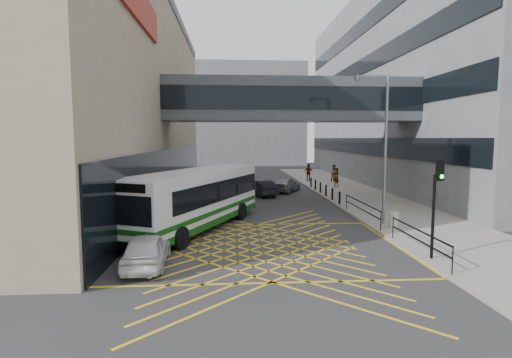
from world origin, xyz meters
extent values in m
plane|color=#333335|center=(0.00, 0.00, 0.00)|extent=(120.00, 120.00, 0.00)
cube|color=gray|center=(-18.00, 16.00, 8.00)|extent=(24.00, 42.00, 16.00)
cube|color=black|center=(-5.96, 16.00, 2.00)|extent=(0.10, 41.50, 4.00)
cube|color=maroon|center=(-5.92, 4.00, 11.50)|extent=(0.18, 9.00, 1.80)
cube|color=slate|center=(-5.96, 16.00, 15.60)|extent=(0.12, 41.50, 0.80)
cube|color=slate|center=(24.00, 24.00, 10.00)|extent=(24.00, 44.00, 20.00)
cube|color=black|center=(11.96, 24.00, 4.00)|extent=(0.10, 43.50, 1.60)
cube|color=black|center=(11.96, 24.00, 8.00)|extent=(0.10, 43.50, 1.60)
cube|color=black|center=(11.96, 24.00, 12.00)|extent=(0.10, 43.50, 1.60)
cube|color=black|center=(11.96, 24.00, 16.00)|extent=(0.10, 43.50, 1.60)
cube|color=slate|center=(-2.00, 60.00, 9.00)|extent=(28.00, 16.00, 18.00)
cube|color=#3C4147|center=(3.00, 12.00, 7.50)|extent=(20.00, 4.00, 3.00)
cube|color=black|center=(3.00, 9.98, 7.50)|extent=(19.50, 0.06, 1.60)
cube|color=black|center=(3.00, 14.02, 7.50)|extent=(19.50, 0.06, 1.60)
cube|color=gray|center=(9.00, 15.00, 0.08)|extent=(6.00, 54.00, 0.16)
cube|color=gold|center=(0.00, 0.00, 0.00)|extent=(12.00, 9.00, 0.01)
cube|color=silver|center=(-3.20, 3.55, 1.70)|extent=(6.76, 11.03, 2.69)
cube|color=#104C0F|center=(-3.20, 3.55, 0.52)|extent=(6.81, 11.08, 0.34)
cube|color=#104C0F|center=(-3.20, 3.55, 1.05)|extent=(6.83, 11.09, 0.22)
cube|color=black|center=(-2.95, 4.10, 2.04)|extent=(6.24, 9.78, 1.05)
cube|color=black|center=(-5.43, -1.43, 1.94)|extent=(2.13, 1.01, 1.20)
cube|color=black|center=(-5.44, -1.45, 2.84)|extent=(1.66, 0.79, 0.35)
cube|color=silver|center=(-3.20, 3.55, 3.05)|extent=(6.70, 10.93, 0.10)
cube|color=black|center=(-5.44, -1.45, 0.50)|extent=(2.32, 1.11, 0.30)
cube|color=black|center=(-0.95, 8.56, 0.50)|extent=(2.32, 1.11, 0.30)
cylinder|color=black|center=(-5.81, 0.79, 0.50)|extent=(0.66, 1.02, 1.00)
cylinder|color=black|center=(-3.52, -0.23, 0.50)|extent=(0.66, 1.02, 1.00)
cylinder|color=black|center=(-3.04, 6.98, 0.50)|extent=(0.66, 1.02, 1.00)
cylinder|color=black|center=(-0.74, 5.95, 0.50)|extent=(0.66, 1.02, 1.00)
imported|color=silver|center=(-4.50, -2.48, 0.64)|extent=(1.84, 4.12, 1.29)
imported|color=black|center=(1.19, 15.65, 0.65)|extent=(2.87, 4.47, 1.30)
imported|color=gray|center=(3.55, 17.88, 0.65)|extent=(3.35, 4.52, 1.30)
cylinder|color=black|center=(6.38, -2.66, 1.78)|extent=(0.15, 0.15, 3.25)
cube|color=black|center=(6.45, -2.86, 3.60)|extent=(0.31, 0.25, 0.81)
sphere|color=#19E533|center=(6.48, -2.95, 3.36)|extent=(0.20, 0.20, 0.15)
cylinder|color=slate|center=(6.90, 3.60, 4.10)|extent=(0.18, 0.18, 7.88)
cube|color=slate|center=(6.12, 3.75, 8.04)|extent=(1.57, 0.39, 0.10)
cylinder|color=slate|center=(5.35, 3.89, 7.97)|extent=(0.32, 0.32, 0.25)
cylinder|color=#ADA89E|center=(7.06, 2.60, 0.57)|extent=(0.47, 0.47, 0.81)
cube|color=black|center=(6.15, -2.00, 1.11)|extent=(0.05, 5.00, 0.05)
cube|color=black|center=(6.15, -2.00, 0.71)|extent=(0.05, 5.00, 0.05)
cube|color=black|center=(6.15, 5.00, 1.11)|extent=(0.05, 6.00, 0.05)
cube|color=black|center=(6.15, 5.00, 0.71)|extent=(0.05, 6.00, 0.05)
cylinder|color=black|center=(6.15, -4.50, 0.66)|extent=(0.04, 0.04, 1.00)
cylinder|color=black|center=(6.15, 0.50, 0.66)|extent=(0.04, 0.04, 1.00)
cylinder|color=black|center=(6.15, 2.00, 0.66)|extent=(0.04, 0.04, 1.00)
cylinder|color=black|center=(6.15, 8.00, 0.66)|extent=(0.04, 0.04, 1.00)
cylinder|color=black|center=(6.25, 10.00, 0.61)|extent=(0.14, 0.14, 0.90)
cylinder|color=black|center=(6.25, 12.00, 0.61)|extent=(0.14, 0.14, 0.90)
cylinder|color=black|center=(6.25, 14.00, 0.61)|extent=(0.14, 0.14, 0.90)
cylinder|color=black|center=(6.25, 16.00, 0.61)|extent=(0.14, 0.14, 0.90)
cylinder|color=black|center=(6.25, 18.00, 0.61)|extent=(0.14, 0.14, 0.90)
cylinder|color=black|center=(6.25, 20.00, 0.61)|extent=(0.14, 0.14, 0.90)
imported|color=gray|center=(8.67, 19.97, 1.05)|extent=(0.87, 0.78, 1.79)
imported|color=gray|center=(9.75, 24.76, 1.04)|extent=(0.99, 0.82, 1.77)
imported|color=gray|center=(7.07, 25.35, 1.05)|extent=(1.17, 0.95, 1.79)
camera|label=1|loc=(-1.34, -17.22, 4.78)|focal=28.00mm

